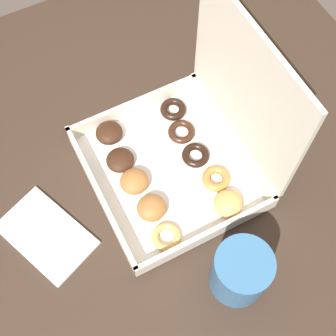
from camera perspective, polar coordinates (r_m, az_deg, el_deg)
name	(u,v)px	position (r m, az deg, el deg)	size (l,w,h in m)	color
ground_plane	(174,270)	(1.60, 0.72, -12.29)	(8.00, 8.00, 0.00)	#564C44
dining_table	(177,189)	(0.97, 1.16, -2.57)	(1.03, 0.96, 0.76)	#38281E
donut_box	(188,148)	(0.83, 2.50, 2.47)	(0.30, 0.28, 0.30)	white
coffee_mug	(241,272)	(0.76, 8.84, -12.39)	(0.09, 0.09, 0.11)	teal
paper_napkin	(46,235)	(0.85, -14.61, -7.89)	(0.19, 0.16, 0.01)	white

